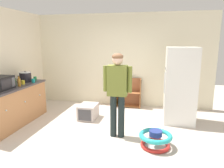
{
  "coord_description": "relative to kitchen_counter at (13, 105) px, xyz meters",
  "views": [
    {
      "loc": [
        1.0,
        -3.77,
        1.91
      ],
      "look_at": [
        0.12,
        0.35,
        1.04
      ],
      "focal_mm": 33.37,
      "sensor_mm": 36.0,
      "label": 1
    }
  ],
  "objects": [
    {
      "name": "yellow_cup",
      "position": [
        0.11,
        0.28,
        0.5
      ],
      "size": [
        0.08,
        0.08,
        0.09
      ],
      "primitive_type": "cylinder",
      "color": "yellow",
      "rests_on": "kitchen_counter"
    },
    {
      "name": "teal_cup",
      "position": [
        0.23,
        0.51,
        0.5
      ],
      "size": [
        0.08,
        0.08,
        0.09
      ],
      "primitive_type": "cylinder",
      "color": "teal",
      "rests_on": "kitchen_counter"
    },
    {
      "name": "refrigerator",
      "position": [
        3.76,
        0.96,
        0.44
      ],
      "size": [
        0.73,
        0.68,
        1.78
      ],
      "color": "white",
      "rests_on": "ground"
    },
    {
      "name": "ground_plane",
      "position": [
        2.2,
        -0.25,
        -0.45
      ],
      "size": [
        12.0,
        12.0,
        0.0
      ],
      "primitive_type": "plane",
      "color": "beige",
      "rests_on": "ground"
    },
    {
      "name": "green_cup",
      "position": [
        0.09,
        0.82,
        0.5
      ],
      "size": [
        0.08,
        0.08,
        0.09
      ],
      "primitive_type": "cylinder",
      "color": "green",
      "rests_on": "kitchen_counter"
    },
    {
      "name": "green_glass_bottle",
      "position": [
        0.05,
        0.06,
        0.55
      ],
      "size": [
        0.07,
        0.07,
        0.25
      ],
      "color": "#33753D",
      "rests_on": "kitchen_counter"
    },
    {
      "name": "baby_walker",
      "position": [
        3.24,
        -0.42,
        -0.29
      ],
      "size": [
        0.6,
        0.6,
        0.32
      ],
      "color": "red",
      "rests_on": "ground"
    },
    {
      "name": "left_side_wall",
      "position": [
        -0.43,
        0.55,
        0.9
      ],
      "size": [
        0.06,
        2.99,
        2.7
      ],
      "primitive_type": "cube",
      "color": "#EEE1C4",
      "rests_on": "ground"
    },
    {
      "name": "standing_person",
      "position": [
        2.47,
        -0.13,
        0.57
      ],
      "size": [
        0.57,
        0.22,
        1.69
      ],
      "color": "#1F292A",
      "rests_on": "ground"
    },
    {
      "name": "pet_carrier",
      "position": [
        1.58,
        0.7,
        -0.27
      ],
      "size": [
        0.42,
        0.55,
        0.36
      ],
      "color": "beige",
      "rests_on": "ground"
    },
    {
      "name": "bookshelf",
      "position": [
        2.34,
        1.9,
        -0.08
      ],
      "size": [
        0.8,
        0.28,
        0.85
      ],
      "color": "#A26336",
      "rests_on": "ground"
    },
    {
      "name": "back_wall",
      "position": [
        2.2,
        2.08,
        0.9
      ],
      "size": [
        5.2,
        0.06,
        2.7
      ],
      "primitive_type": "cube",
      "color": "#ECE4C5",
      "rests_on": "ground"
    },
    {
      "name": "amber_bottle",
      "position": [
        0.17,
        0.05,
        0.55
      ],
      "size": [
        0.07,
        0.07,
        0.25
      ],
      "color": "#9E661E",
      "rests_on": "kitchen_counter"
    },
    {
      "name": "microwave",
      "position": [
        -0.01,
        -0.3,
        0.59
      ],
      "size": [
        0.37,
        0.48,
        0.28
      ],
      "color": "black",
      "rests_on": "kitchen_counter"
    },
    {
      "name": "kitchen_counter",
      "position": [
        0.0,
        0.0,
        0.0
      ],
      "size": [
        0.65,
        1.88,
        0.9
      ],
      "color": "#B1784B",
      "rests_on": "ground"
    },
    {
      "name": "crock_pot",
      "position": [
        -0.02,
        0.56,
        0.58
      ],
      "size": [
        0.29,
        0.29,
        0.28
      ],
      "color": "black",
      "rests_on": "kitchen_counter"
    }
  ]
}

